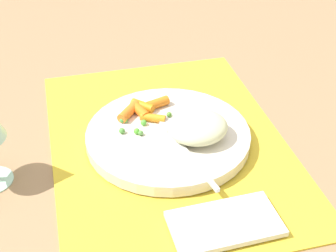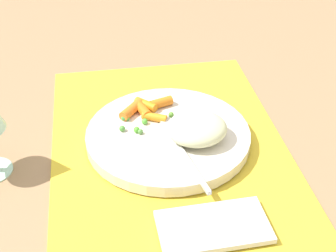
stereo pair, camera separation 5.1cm
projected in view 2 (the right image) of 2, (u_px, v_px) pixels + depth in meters
name	position (u px, v px, depth m)	size (l,w,h in m)	color
ground_plane	(168.00, 144.00, 0.78)	(2.40, 2.40, 0.00)	#997551
placemat	(168.00, 142.00, 0.77)	(0.50, 0.36, 0.01)	gold
plate	(168.00, 136.00, 0.77)	(0.26, 0.26, 0.02)	silver
rice_mound	(197.00, 128.00, 0.74)	(0.08, 0.09, 0.04)	beige
carrot_portion	(146.00, 108.00, 0.80)	(0.07, 0.09, 0.02)	orange
pea_scatter	(142.00, 116.00, 0.79)	(0.08, 0.09, 0.01)	#579534
fork	(176.00, 142.00, 0.73)	(0.19, 0.05, 0.01)	silver
napkin	(213.00, 227.00, 0.62)	(0.08, 0.14, 0.01)	white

